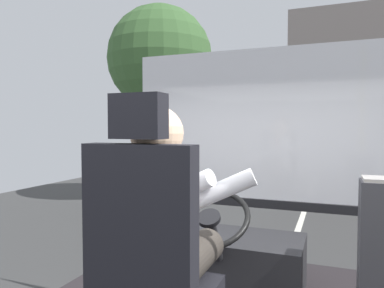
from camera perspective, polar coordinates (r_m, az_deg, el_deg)
name	(u,v)px	position (r m, az deg, el deg)	size (l,w,h in m)	color
ground	(308,201)	(10.75, 17.86, -8.65)	(18.00, 44.00, 0.06)	#363636
driver_seat	(152,274)	(1.66, -6.43, -19.73)	(0.48, 0.48, 1.35)	black
bus_driver	(164,220)	(1.71, -4.41, -11.96)	(0.78, 0.58, 0.82)	#332D28
steering_console	(228,259)	(2.87, 5.75, -17.72)	(1.10, 0.99, 0.80)	black
fare_box	(382,257)	(2.47, 27.87, -15.54)	(0.25, 0.23, 0.93)	#333338
windshield_panel	(262,146)	(3.41, 10.97, -0.31)	(2.50, 0.08, 1.48)	silver
street_tree	(160,59)	(10.41, -5.11, 13.19)	(2.92, 2.92, 5.46)	#4C3828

